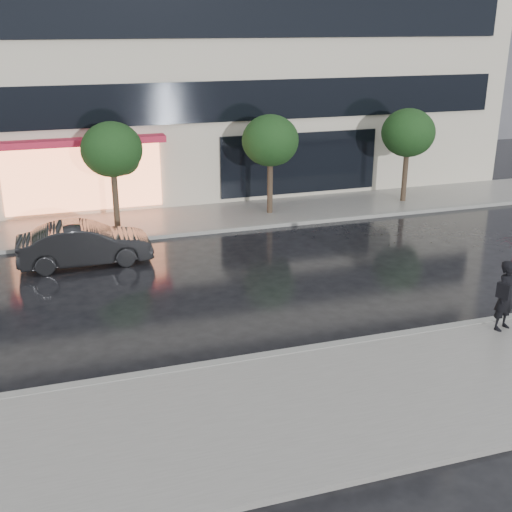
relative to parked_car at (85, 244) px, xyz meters
name	(u,v)px	position (x,y,z in m)	size (l,w,h in m)	color
ground	(286,335)	(4.36, -6.59, -0.68)	(120.00, 120.00, 0.00)	black
sidewalk_near	(341,403)	(4.36, -9.84, -0.62)	(60.00, 4.50, 0.12)	slate
sidewalk_far	(195,219)	(4.36, 3.66, -0.62)	(60.00, 3.50, 0.12)	slate
curb_near	(300,351)	(4.36, -7.59, -0.61)	(60.00, 0.25, 0.14)	gray
curb_far	(205,232)	(4.36, 1.91, -0.61)	(60.00, 0.25, 0.14)	gray
bg_building_right	(495,11)	(30.36, 21.41, 7.32)	(12.00, 12.00, 16.00)	#4C4C54
tree_mid_west	(114,151)	(1.42, 3.44, 2.24)	(2.20, 2.20, 3.99)	#33261C
tree_mid_east	(272,142)	(7.42, 3.44, 2.24)	(2.20, 2.20, 3.99)	#33261C
tree_far_east	(409,134)	(13.42, 3.44, 2.24)	(2.20, 2.20, 3.99)	#33261C
parked_car	(85,244)	(0.00, 0.00, 0.00)	(1.44, 4.14, 1.37)	black
pedestrian_with_umbrella	(510,273)	(9.56, -8.08, 0.91)	(1.10, 1.11, 2.38)	black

